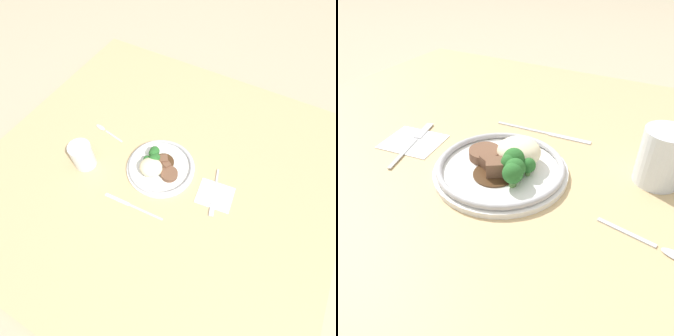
% 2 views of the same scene
% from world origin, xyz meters
% --- Properties ---
extents(ground_plane, '(8.00, 8.00, 0.00)m').
position_xyz_m(ground_plane, '(0.00, 0.00, 0.00)').
color(ground_plane, tan).
extents(dining_table, '(1.27, 1.22, 0.03)m').
position_xyz_m(dining_table, '(0.00, 0.00, 0.02)').
color(dining_table, tan).
rests_on(dining_table, ground).
extents(napkin, '(0.13, 0.12, 0.00)m').
position_xyz_m(napkin, '(-0.22, 0.00, 0.03)').
color(napkin, white).
rests_on(napkin, dining_table).
extents(plate, '(0.25, 0.25, 0.06)m').
position_xyz_m(plate, '(0.00, -0.00, 0.05)').
color(plate, white).
rests_on(plate, dining_table).
extents(juice_glass, '(0.08, 0.08, 0.10)m').
position_xyz_m(juice_glass, '(0.26, 0.11, 0.08)').
color(juice_glass, '#F4AD19').
rests_on(juice_glass, dining_table).
extents(fork, '(0.06, 0.19, 0.00)m').
position_xyz_m(fork, '(-0.22, 0.01, 0.03)').
color(fork, silver).
rests_on(fork, napkin).
extents(knife, '(0.22, 0.02, 0.00)m').
position_xyz_m(knife, '(0.01, 0.17, 0.03)').
color(knife, silver).
rests_on(knife, dining_table).
extents(spoon, '(0.15, 0.04, 0.01)m').
position_xyz_m(spoon, '(0.30, -0.06, 0.03)').
color(spoon, silver).
rests_on(spoon, dining_table).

